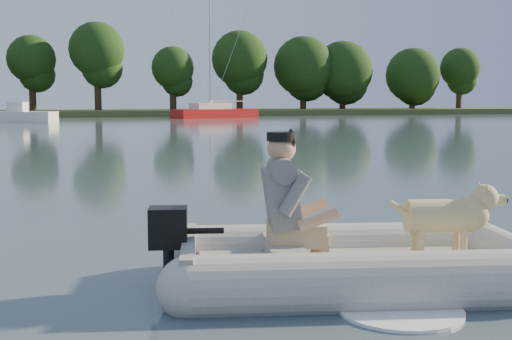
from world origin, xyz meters
name	(u,v)px	position (x,y,z in m)	size (l,w,h in m)	color
water	(298,276)	(0.00, 0.00, 0.00)	(160.00, 160.00, 0.00)	slate
shore_bank	(59,114)	(0.00, 62.00, 0.25)	(160.00, 12.00, 0.70)	#47512D
treeline	(136,64)	(7.61, 61.06, 5.30)	(90.59, 7.35, 9.27)	#332316
dinghy	(367,215)	(0.46, -0.44, 0.62)	(4.94, 3.65, 1.44)	#999894
man	(284,194)	(-0.23, -0.21, 0.81)	(0.75, 0.65, 1.12)	slate
dog	(439,222)	(1.13, -0.56, 0.54)	(0.97, 0.34, 0.65)	tan
outboard_motor	(168,252)	(-1.21, -0.01, 0.32)	(0.43, 0.30, 0.82)	black
motorboat	(20,109)	(-3.25, 43.83, 0.98)	(5.11, 1.97, 2.16)	white
sailboat	(215,113)	(13.12, 50.90, 0.48)	(8.34, 4.65, 10.99)	#AD1813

